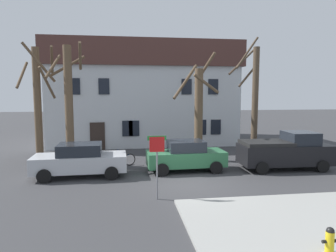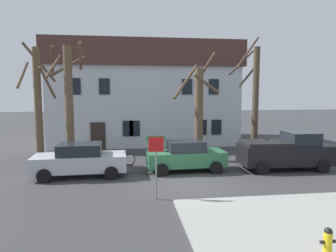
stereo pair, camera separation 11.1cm
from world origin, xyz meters
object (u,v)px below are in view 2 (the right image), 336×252
object	(u,v)px
building_main	(144,93)
tree_bare_mid	(69,102)
car_green_sedan	(186,156)
street_sign_pole	(156,155)
tree_bare_near	(39,101)
bicycle_leaning	(121,160)
tree_bare_end	(254,99)
fire_hydrant	(328,240)
tree_bare_far	(199,110)
pickup_truck_black	(285,151)
car_silver_sedan	(80,160)

from	to	relation	value
building_main	tree_bare_mid	bearing A→B (deg)	-118.03
car_green_sedan	street_sign_pole	size ratio (longest dim) A/B	1.66
building_main	car_green_sedan	distance (m)	11.91
tree_bare_near	bicycle_leaning	size ratio (longest dim) A/B	4.23
tree_bare_end	car_green_sedan	distance (m)	6.60
fire_hydrant	bicycle_leaning	world-z (taller)	bicycle_leaning
tree_bare_far	pickup_truck_black	world-z (taller)	tree_bare_far
tree_bare_mid	tree_bare_far	xyz separation A→B (m)	(7.86, 0.46, -0.54)
street_sign_pole	bicycle_leaning	bearing A→B (deg)	104.62
car_green_sedan	bicycle_leaning	xyz separation A→B (m)	(-3.57, 1.59, -0.48)
fire_hydrant	tree_bare_near	bearing A→B (deg)	130.01
building_main	tree_bare_near	world-z (taller)	building_main
fire_hydrant	street_sign_pole	bearing A→B (deg)	129.08
building_main	tree_bare_far	xyz separation A→B (m)	(3.00, -8.67, -1.07)
tree_bare_far	building_main	bearing A→B (deg)	109.08
car_green_sedan	fire_hydrant	size ratio (longest dim) A/B	6.19
tree_bare_mid	fire_hydrant	xyz separation A→B (m)	(8.53, -11.39, -3.29)
tree_bare_near	tree_bare_mid	xyz separation A→B (m)	(2.02, -1.17, -0.07)
tree_bare_near	tree_bare_mid	bearing A→B (deg)	-30.18
car_silver_sedan	fire_hydrant	distance (m)	11.71
tree_bare_end	car_silver_sedan	size ratio (longest dim) A/B	1.71
pickup_truck_black	building_main	bearing A→B (deg)	122.31
tree_bare_mid	fire_hydrant	size ratio (longest dim) A/B	10.24
tree_bare_far	car_silver_sedan	bearing A→B (deg)	-156.92
building_main	car_silver_sedan	size ratio (longest dim) A/B	3.32
building_main	bicycle_leaning	xyz separation A→B (m)	(-1.89, -9.69, -3.93)
building_main	street_sign_pole	xyz separation A→B (m)	(-0.36, -15.56, -2.47)
street_sign_pole	bicycle_leaning	world-z (taller)	street_sign_pole
car_green_sedan	pickup_truck_black	xyz separation A→B (m)	(5.67, -0.34, 0.17)
pickup_truck_black	street_sign_pole	bearing A→B (deg)	-152.93
tree_bare_mid	pickup_truck_black	xyz separation A→B (m)	(12.21, -2.49, -2.75)
tree_bare_far	bicycle_leaning	size ratio (longest dim) A/B	4.05
car_silver_sedan	building_main	bearing A→B (deg)	71.30
building_main	tree_bare_far	world-z (taller)	building_main
tree_bare_far	tree_bare_end	bearing A→B (deg)	3.32
tree_bare_end	street_sign_pole	world-z (taller)	tree_bare_end
pickup_truck_black	tree_bare_end	bearing A→B (deg)	100.25
tree_bare_far	bicycle_leaning	world-z (taller)	tree_bare_far
car_green_sedan	fire_hydrant	world-z (taller)	car_green_sedan
tree_bare_end	bicycle_leaning	size ratio (longest dim) A/B	4.77
building_main	car_green_sedan	xyz separation A→B (m)	(1.68, -11.28, -3.45)
tree_bare_end	bicycle_leaning	bearing A→B (deg)	-171.86
fire_hydrant	pickup_truck_black	bearing A→B (deg)	67.56
pickup_truck_black	street_sign_pole	size ratio (longest dim) A/B	1.96
tree_bare_end	tree_bare_near	bearing A→B (deg)	177.91
pickup_truck_black	fire_hydrant	world-z (taller)	pickup_truck_black
street_sign_pole	car_green_sedan	bearing A→B (deg)	64.50
tree_bare_near	street_sign_pole	bearing A→B (deg)	-49.40
tree_bare_far	street_sign_pole	distance (m)	7.79
building_main	bicycle_leaning	world-z (taller)	building_main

